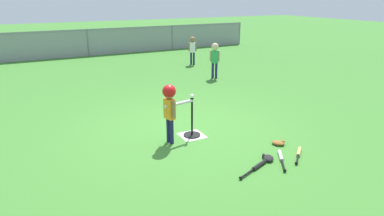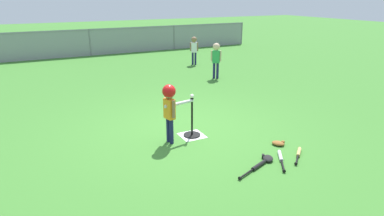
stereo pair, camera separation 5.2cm
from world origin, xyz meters
TOP-DOWN VIEW (x-y plane):
  - ground_plane at (0.00, 0.00)m, footprint 60.00×60.00m
  - home_plate at (0.01, -0.36)m, footprint 0.44×0.44m
  - batting_tee at (0.01, -0.36)m, footprint 0.32×0.32m
  - baseball_on_tee at (0.01, -0.36)m, footprint 0.07×0.07m
  - batter_child at (-0.47, -0.45)m, footprint 0.62×0.30m
  - fielder_near_left at (2.73, 3.30)m, footprint 0.28×0.24m
  - fielder_deep_right at (3.12, 5.54)m, footprint 0.28×0.21m
  - spare_bat_silver at (0.85, -1.86)m, footprint 0.42×0.57m
  - spare_bat_wood at (1.21, -1.88)m, footprint 0.48×0.42m
  - spare_bat_black at (0.31, -1.92)m, footprint 0.67×0.29m
  - glove_by_plate at (1.18, -1.42)m, footprint 0.25×0.27m
  - glove_near_bats at (0.65, -1.78)m, footprint 0.26×0.27m
  - outfield_fence at (0.00, 9.37)m, footprint 16.06×0.06m

SIDE VIEW (x-z plane):
  - ground_plane at x=0.00m, z-range 0.00..0.00m
  - home_plate at x=0.01m, z-range 0.00..0.01m
  - spare_bat_silver at x=0.85m, z-range 0.00..0.06m
  - spare_bat_wood at x=1.21m, z-range 0.00..0.06m
  - spare_bat_black at x=0.31m, z-range 0.00..0.06m
  - glove_by_plate at x=1.18m, z-range 0.00..0.07m
  - glove_near_bats at x=0.65m, z-range 0.00..0.07m
  - batting_tee at x=0.01m, z-range -0.25..0.49m
  - outfield_fence at x=0.00m, z-range 0.04..1.19m
  - fielder_deep_right at x=3.12m, z-range 0.15..1.21m
  - fielder_near_left at x=2.73m, z-range 0.16..1.28m
  - batter_child at x=-0.47m, z-range 0.23..1.30m
  - baseball_on_tee at x=0.01m, z-range 0.74..0.82m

